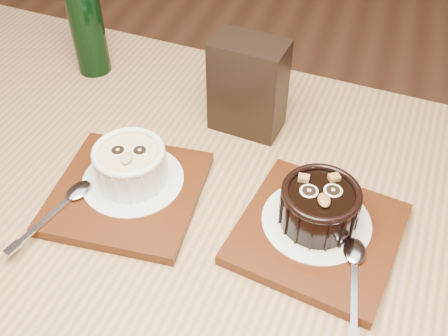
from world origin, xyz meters
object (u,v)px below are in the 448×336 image
Objects in this scene: tray_left at (128,192)px; tray_right at (318,234)px; ramekin_white at (130,163)px; table at (181,286)px; ramekin_dark at (319,204)px; green_bottle at (87,28)px; condiment_stand at (248,86)px.

tray_left is 1.00× the size of tray_right.
table is at bearing -55.35° from ramekin_white.
ramekin_dark reaches higher than tray_left.
tray_left is 1.99× the size of ramekin_white.
tray_right is 0.04m from ramekin_dark.
tray_right is 0.49m from green_bottle.
tray_right is 1.29× the size of condiment_stand.
green_bottle is at bearing 131.07° from table.
ramekin_white reaches higher than tray_left.
table is 0.22m from ramekin_dark.
ramekin_white is 0.50× the size of tray_right.
tray_left is 1.95× the size of ramekin_dark.
ramekin_white is 0.98× the size of ramekin_dark.
tray_left is 0.90× the size of green_bottle.
condiment_stand is (0.11, 0.18, 0.06)m from tray_left.
table is 7.02× the size of tray_left.
tray_right is at bearing -86.27° from ramekin_dark.
ramekin_dark is (0.24, 0.00, 0.00)m from ramekin_white.
ramekin_white is at bearing 83.60° from tray_left.
tray_left is at bearing -178.31° from tray_right.
table is 0.17m from ramekin_white.
tray_right is at bearing -18.64° from ramekin_white.
ramekin_dark is 0.47m from green_bottle.
tray_left is 1.29× the size of condiment_stand.
tray_left is 0.22m from condiment_stand.
tray_right is 0.23m from condiment_stand.
ramekin_dark is at bearing 112.89° from tray_right.
green_bottle is (-0.42, 0.24, 0.07)m from tray_right.
tray_right is (0.24, 0.01, 0.00)m from tray_left.
green_bottle is at bearing 166.95° from condiment_stand.
table is 13.69× the size of ramekin_dark.
condiment_stand reaches higher than ramekin_dark.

